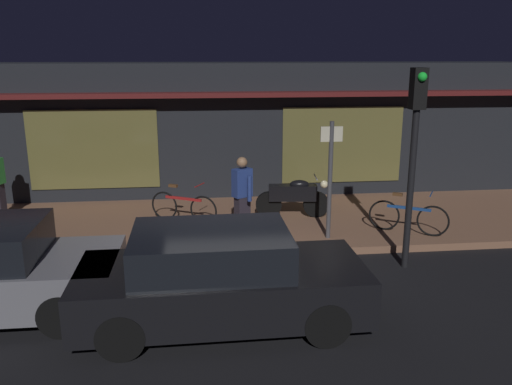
% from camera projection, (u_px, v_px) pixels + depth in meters
% --- Properties ---
extents(ground_plane, '(60.00, 60.00, 0.00)m').
position_uv_depth(ground_plane, '(236.00, 281.00, 9.09)').
color(ground_plane, black).
extents(sidewalk_slab, '(18.00, 4.00, 0.15)m').
position_uv_depth(sidewalk_slab, '(226.00, 224.00, 11.95)').
color(sidewalk_slab, '#8C6047').
rests_on(sidewalk_slab, ground_plane).
extents(storefront_building, '(18.00, 3.30, 3.60)m').
position_uv_depth(storefront_building, '(219.00, 128.00, 14.77)').
color(storefront_building, black).
rests_on(storefront_building, ground_plane).
extents(motorcycle, '(1.70, 0.55, 0.97)m').
position_uv_depth(motorcycle, '(294.00, 196.00, 12.09)').
color(motorcycle, black).
rests_on(motorcycle, sidewalk_slab).
extents(bicycle_parked, '(1.48, 0.82, 0.91)m').
position_uv_depth(bicycle_parked, '(183.00, 207.00, 11.74)').
color(bicycle_parked, black).
rests_on(bicycle_parked, sidewalk_slab).
extents(bicycle_extra, '(1.45, 0.88, 0.91)m').
position_uv_depth(bicycle_extra, '(408.00, 217.00, 11.02)').
color(bicycle_extra, black).
rests_on(bicycle_extra, sidewalk_slab).
extents(person_bystander, '(0.44, 0.57, 1.67)m').
position_uv_depth(person_bystander, '(242.00, 195.00, 10.71)').
color(person_bystander, '#28232D').
rests_on(person_bystander, sidewalk_slab).
extents(sign_post, '(0.44, 0.09, 2.40)m').
position_uv_depth(sign_post, '(330.00, 173.00, 10.48)').
color(sign_post, '#47474C').
rests_on(sign_post, sidewalk_slab).
extents(traffic_light_pole, '(0.24, 0.33, 3.60)m').
position_uv_depth(traffic_light_pole, '(415.00, 134.00, 9.09)').
color(traffic_light_pole, black).
rests_on(traffic_light_pole, ground_plane).
extents(parked_car_far, '(4.12, 1.82, 1.42)m').
position_uv_depth(parked_car_far, '(219.00, 278.00, 7.51)').
color(parked_car_far, black).
rests_on(parked_car_far, ground_plane).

